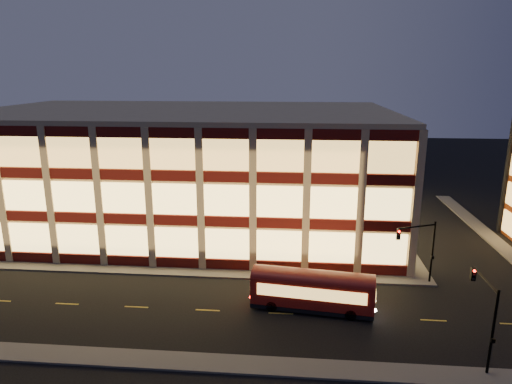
# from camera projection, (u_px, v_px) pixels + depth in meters

# --- Properties ---
(ground) EXTENTS (200.00, 200.00, 0.00)m
(ground) POSITION_uv_depth(u_px,v_px,m) (178.00, 277.00, 43.45)
(ground) COLOR black
(ground) RESTS_ON ground
(sidewalk_office_south) EXTENTS (54.00, 2.00, 0.15)m
(sidewalk_office_south) POSITION_uv_depth(u_px,v_px,m) (151.00, 270.00, 44.65)
(sidewalk_office_south) COLOR #514F4C
(sidewalk_office_south) RESTS_ON ground
(sidewalk_office_east) EXTENTS (2.00, 30.00, 0.15)m
(sidewalk_office_east) POSITION_uv_depth(u_px,v_px,m) (390.00, 225.00, 57.85)
(sidewalk_office_east) COLOR #514F4C
(sidewalk_office_east) RESTS_ON ground
(sidewalk_tower_west) EXTENTS (2.00, 30.00, 0.15)m
(sidewalk_tower_west) POSITION_uv_depth(u_px,v_px,m) (479.00, 228.00, 56.91)
(sidewalk_tower_west) COLOR #514F4C
(sidewalk_tower_west) RESTS_ON ground
(sidewalk_near) EXTENTS (100.00, 2.00, 0.15)m
(sidewalk_near) POSITION_uv_depth(u_px,v_px,m) (130.00, 359.00, 30.91)
(sidewalk_near) COLOR #514F4C
(sidewalk_near) RESTS_ON ground
(office_building) EXTENTS (50.45, 30.45, 14.50)m
(office_building) POSITION_uv_depth(u_px,v_px,m) (187.00, 166.00, 58.15)
(office_building) COLOR tan
(office_building) RESTS_ON ground
(traffic_signal_far) EXTENTS (3.79, 1.87, 6.00)m
(traffic_signal_far) POSITION_uv_depth(u_px,v_px,m) (420.00, 243.00, 40.74)
(traffic_signal_far) COLOR black
(traffic_signal_far) RESTS_ON ground
(traffic_signal_near) EXTENTS (0.32, 4.45, 6.00)m
(traffic_signal_near) POSITION_uv_depth(u_px,v_px,m) (486.00, 305.00, 29.77)
(traffic_signal_near) COLOR black
(traffic_signal_near) RESTS_ON ground
(trolley_bus) EXTENTS (10.11, 3.71, 3.34)m
(trolley_bus) POSITION_uv_depth(u_px,v_px,m) (312.00, 288.00, 37.11)
(trolley_bus) COLOR maroon
(trolley_bus) RESTS_ON ground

